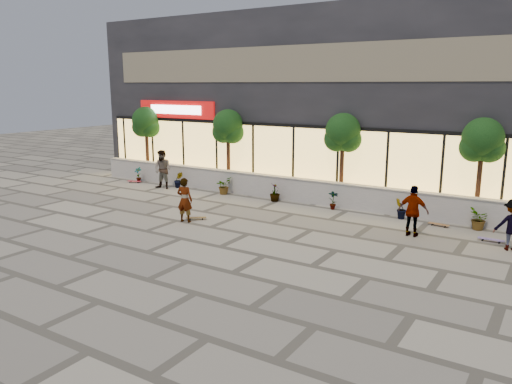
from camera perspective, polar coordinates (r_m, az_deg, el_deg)
The scene contains 22 objects.
ground at distance 17.07m, azimuth -8.54°, elevation -5.29°, with size 80.00×80.00×0.00m, color #A4A08E.
planter_wall at distance 22.52m, azimuth 3.10°, elevation 0.48°, with size 22.00×0.42×1.04m.
retail_building at distance 26.99m, azimuth 8.98°, elevation 10.25°, with size 24.00×9.17×8.50m.
shrub_a at distance 27.24m, azimuth -13.30°, elevation 1.96°, with size 0.43×0.29×0.81m, color #103311.
shrub_b at distance 25.34m, azimuth -8.85°, elevation 1.39°, with size 0.45×0.36×0.81m, color #103311.
shrub_c at distance 23.62m, azimuth -3.71°, elevation 0.73°, with size 0.73×0.63×0.81m, color #103311.
shrub_d at distance 22.12m, azimuth 2.17°, elevation -0.04°, with size 0.45×0.45×0.81m, color #103311.
shrub_e at distance 20.89m, azimuth 8.82°, elevation -0.91°, with size 0.43×0.29×0.81m, color #103311.
shrub_f at distance 19.98m, azimuth 16.20°, elevation -1.86°, with size 0.45×0.36×0.81m, color #103311.
shrub_g at distance 19.44m, azimuth 24.13°, elevation -2.84°, with size 0.73×0.63×0.81m, color #103311.
tree_west at distance 28.15m, azimuth -12.46°, elevation 7.62°, with size 1.60×1.50×3.92m.
tree_midwest at distance 24.61m, azimuth -3.22°, elevation 7.27°, with size 1.60×1.50×3.92m.
tree_mideast at distance 21.69m, azimuth 9.89°, elevation 6.45°, with size 1.60×1.50×3.92m.
tree_east at distance 20.26m, azimuth 24.46°, elevation 5.15°, with size 1.60×1.50×3.92m.
skater_center at distance 18.89m, azimuth -8.15°, elevation -0.91°, with size 0.62×0.41×1.69m, color silver.
skater_left at distance 25.13m, azimuth -10.61°, elevation 2.54°, with size 0.94×0.73×1.93m, color #9C9264.
skater_right_near at distance 17.74m, azimuth 17.54°, elevation -2.10°, with size 1.03×0.43×1.77m, color white.
skater_right_far at distance 17.45m, azimuth 27.25°, elevation -3.36°, with size 1.06×0.61×1.63m, color maroon.
skateboard_center at distance 19.31m, azimuth -6.86°, elevation -2.94°, with size 0.72×0.65×0.09m.
skateboard_left at distance 27.17m, azimuth -13.73°, elevation 1.20°, with size 0.78×0.41×0.09m.
skateboard_right_near at distance 19.49m, azimuth 20.16°, elevation -3.48°, with size 0.76×0.28×0.09m.
skateboard_right_far at distance 18.25m, azimuth 25.29°, elevation -4.93°, with size 0.83×0.23×0.10m.
Camera 1 is at (10.73, -12.26, 5.08)m, focal length 35.00 mm.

